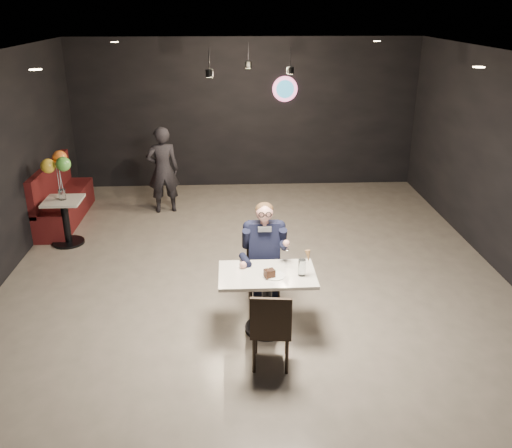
{
  "coord_description": "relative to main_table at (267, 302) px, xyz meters",
  "views": [
    {
      "loc": [
        -0.33,
        -6.53,
        3.6
      ],
      "look_at": [
        -0.03,
        -0.47,
        1.11
      ],
      "focal_mm": 38.0,
      "sensor_mm": 36.0,
      "label": 1
    }
  ],
  "objects": [
    {
      "name": "dessert_plate",
      "position": [
        0.08,
        -0.08,
        0.38
      ],
      "size": [
        0.23,
        0.23,
        0.01
      ],
      "primitive_type": "cylinder",
      "color": "white",
      "rests_on": "main_table"
    },
    {
      "name": "side_table",
      "position": [
        -3.02,
        2.64,
        -0.02
      ],
      "size": [
        0.57,
        0.57,
        0.71
      ],
      "primitive_type": "cube",
      "color": "silver",
      "rests_on": "floor"
    },
    {
      "name": "chair_near",
      "position": [
        0.0,
        -0.64,
        0.09
      ],
      "size": [
        0.46,
        0.5,
        0.92
      ],
      "primitive_type": "cube",
      "rotation": [
        0.0,
        0.0,
        -0.1
      ],
      "color": "black",
      "rests_on": "floor"
    },
    {
      "name": "pendant_lights",
      "position": [
        -0.07,
        3.07,
        2.51
      ],
      "size": [
        1.4,
        1.2,
        0.36
      ],
      "primitive_type": "cube",
      "color": "black",
      "rests_on": "floor"
    },
    {
      "name": "balloon_vase",
      "position": [
        -3.02,
        2.64,
        0.46
      ],
      "size": [
        0.11,
        0.11,
        0.16
      ],
      "primitive_type": "cylinder",
      "color": "silver",
      "rests_on": "side_table"
    },
    {
      "name": "floor",
      "position": [
        -0.07,
        1.07,
        -0.38
      ],
      "size": [
        9.0,
        9.0,
        0.0
      ],
      "primitive_type": "plane",
      "color": "gray",
      "rests_on": "ground"
    },
    {
      "name": "wafer_cone",
      "position": [
        0.45,
        -0.08,
        0.62
      ],
      "size": [
        0.08,
        0.08,
        0.13
      ],
      "primitive_type": "cone",
      "rotation": [
        0.0,
        0.0,
        0.26
      ],
      "color": "tan",
      "rests_on": "sundae_glass"
    },
    {
      "name": "sundae_glass",
      "position": [
        0.39,
        -0.07,
        0.47
      ],
      "size": [
        0.09,
        0.09,
        0.19
      ],
      "primitive_type": "cylinder",
      "color": "silver",
      "rests_on": "main_table"
    },
    {
      "name": "passerby",
      "position": [
        -1.61,
        4.04,
        0.42
      ],
      "size": [
        0.65,
        0.49,
        1.59
      ],
      "primitive_type": "imported",
      "rotation": [
        0.0,
        0.0,
        3.35
      ],
      "color": "black",
      "rests_on": "floor"
    },
    {
      "name": "wall_sign",
      "position": [
        0.73,
        5.54,
        1.62
      ],
      "size": [
        0.5,
        0.06,
        0.5
      ],
      "primitive_type": null,
      "color": "pink",
      "rests_on": "floor"
    },
    {
      "name": "mint_leaf",
      "position": [
        0.06,
        -0.11,
        0.47
      ],
      "size": [
        0.06,
        0.04,
        0.01
      ],
      "primitive_type": "ellipsoid",
      "color": "green",
      "rests_on": "cake_slice"
    },
    {
      "name": "seated_man",
      "position": [
        0.0,
        0.55,
        0.34
      ],
      "size": [
        0.6,
        0.8,
        1.44
      ],
      "primitive_type": "cube",
      "color": "black",
      "rests_on": "floor"
    },
    {
      "name": "chair_far",
      "position": [
        0.0,
        0.55,
        0.09
      ],
      "size": [
        0.42,
        0.46,
        0.92
      ],
      "primitive_type": "cube",
      "color": "black",
      "rests_on": "floor"
    },
    {
      "name": "booth_bench",
      "position": [
        -3.32,
        3.64,
        0.15
      ],
      "size": [
        0.52,
        2.08,
        1.04
      ],
      "primitive_type": "cube",
      "color": "#48100F",
      "rests_on": "floor"
    },
    {
      "name": "balloon_bunch",
      "position": [
        -3.02,
        2.64,
        0.86
      ],
      "size": [
        0.41,
        0.41,
        0.67
      ],
      "primitive_type": "cube",
      "color": "yellow",
      "rests_on": "balloon_vase"
    },
    {
      "name": "main_table",
      "position": [
        0.0,
        0.0,
        0.0
      ],
      "size": [
        1.1,
        0.7,
        0.75
      ],
      "primitive_type": "cube",
      "color": "silver",
      "rests_on": "floor"
    },
    {
      "name": "cake_slice",
      "position": [
        0.02,
        -0.11,
        0.43
      ],
      "size": [
        0.14,
        0.12,
        0.08
      ],
      "primitive_type": "cube",
      "rotation": [
        0.0,
        0.0,
        0.35
      ],
      "color": "black",
      "rests_on": "dessert_plate"
    }
  ]
}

